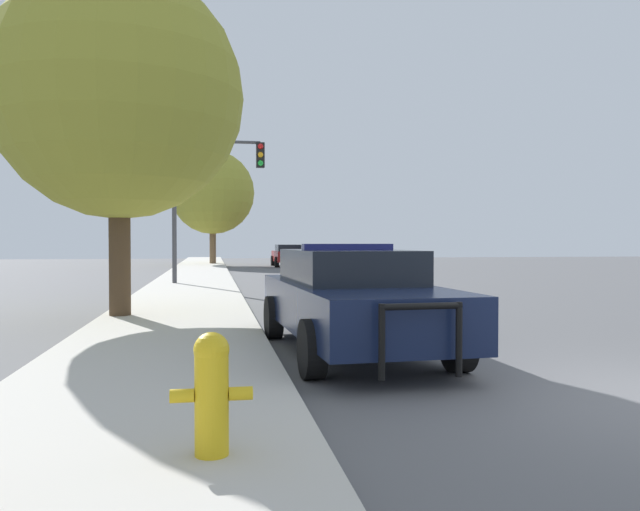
% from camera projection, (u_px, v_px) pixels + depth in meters
% --- Properties ---
extents(sidewalk_left, '(3.00, 110.00, 0.13)m').
position_uv_depth(sidewalk_left, '(130.00, 424.00, 5.19)').
color(sidewalk_left, '#BCB7AD').
rests_on(sidewalk_left, ground_plane).
extents(police_car, '(2.23, 5.21, 1.56)m').
position_uv_depth(police_car, '(351.00, 297.00, 8.94)').
color(police_car, '#141E3D').
rests_on(police_car, ground_plane).
extents(fire_hydrant, '(0.56, 0.24, 0.84)m').
position_uv_depth(fire_hydrant, '(212.00, 390.00, 4.25)').
color(fire_hydrant, gold).
rests_on(fire_hydrant, sidewalk_left).
extents(traffic_light, '(3.27, 0.35, 5.19)m').
position_uv_depth(traffic_light, '(210.00, 181.00, 22.20)').
color(traffic_light, '#424247').
rests_on(traffic_light, sidewalk_left).
extents(car_background_distant, '(1.93, 4.71, 1.41)m').
position_uv_depth(car_background_distant, '(287.00, 255.00, 40.10)').
color(car_background_distant, maroon).
rests_on(car_background_distant, ground_plane).
extents(car_background_oncoming, '(1.91, 4.29, 1.33)m').
position_uv_depth(car_background_oncoming, '(325.00, 258.00, 34.32)').
color(car_background_oncoming, '#474C51').
rests_on(car_background_oncoming, ground_plane).
extents(tree_sidewalk_near, '(4.90, 4.90, 6.80)m').
position_uv_depth(tree_sidewalk_near, '(119.00, 96.00, 12.27)').
color(tree_sidewalk_near, '#4C3823').
rests_on(tree_sidewalk_near, sidewalk_left).
extents(tree_sidewalk_far, '(5.63, 5.63, 7.61)m').
position_uv_depth(tree_sidewalk_far, '(213.00, 193.00, 42.07)').
color(tree_sidewalk_far, brown).
rests_on(tree_sidewalk_far, sidewalk_left).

